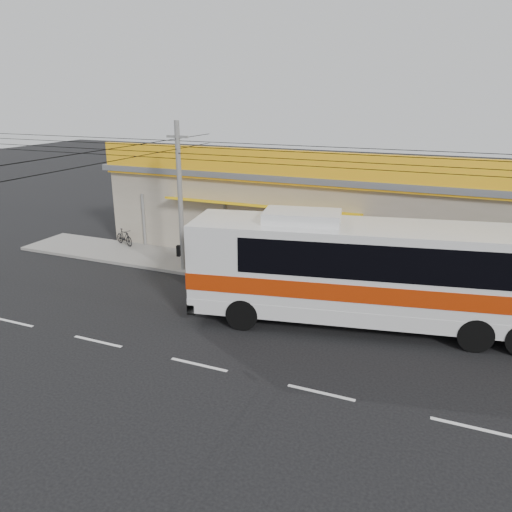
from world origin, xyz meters
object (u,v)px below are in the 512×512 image
(coach_bus, at_px, (386,269))
(motorbike_dark, at_px, (124,237))
(motorbike_red, at_px, (199,248))
(utility_pole, at_px, (178,149))

(coach_bus, height_order, motorbike_dark, coach_bus)
(motorbike_dark, bearing_deg, motorbike_red, -72.37)
(motorbike_red, bearing_deg, utility_pole, -164.46)
(coach_bus, distance_m, motorbike_red, 10.92)
(coach_bus, bearing_deg, motorbike_dark, 152.23)
(coach_bus, bearing_deg, motorbike_red, 146.24)
(motorbike_dark, bearing_deg, coach_bus, -85.68)
(coach_bus, relative_size, utility_pole, 0.41)
(motorbike_red, xyz_separation_m, motorbike_dark, (-4.89, 0.28, -0.03))
(coach_bus, height_order, motorbike_red, coach_bus)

